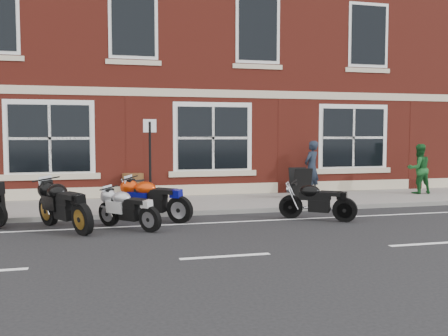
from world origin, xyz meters
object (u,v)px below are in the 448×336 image
at_px(moto_sport_silver, 128,207).
at_px(pedestrian_right, 419,169).
at_px(a_board_sign, 300,183).
at_px(parking_sign, 150,158).
at_px(moto_sport_red, 153,198).
at_px(pedestrian_left, 312,167).
at_px(barrel_planter, 133,186).
at_px(moto_sport_black, 65,203).
at_px(moto_naked_black, 316,200).

relative_size(moto_sport_silver, pedestrian_right, 0.89).
relative_size(a_board_sign, parking_sign, 0.40).
bearing_deg(moto_sport_red, pedestrian_left, -19.92).
relative_size(pedestrian_right, parking_sign, 0.70).
bearing_deg(barrel_planter, a_board_sign, -14.39).
relative_size(pedestrian_right, a_board_sign, 1.74).
height_order(barrel_planter, parking_sign, parking_sign).
xyz_separation_m(moto_sport_black, moto_naked_black, (5.89, -0.19, -0.09)).
bearing_deg(barrel_planter, moto_naked_black, -46.15).
bearing_deg(moto_sport_red, a_board_sign, -24.76).
bearing_deg(a_board_sign, pedestrian_left, 51.70).
relative_size(moto_sport_red, a_board_sign, 1.80).
bearing_deg(a_board_sign, moto_sport_red, -153.92).
bearing_deg(parking_sign, pedestrian_right, 8.97).
distance_m(moto_sport_red, parking_sign, 1.19).
relative_size(moto_sport_black, moto_sport_silver, 1.37).
relative_size(moto_sport_black, parking_sign, 0.86).
bearing_deg(moto_sport_silver, moto_sport_red, 13.29).
relative_size(moto_sport_silver, barrel_planter, 1.92).
relative_size(moto_naked_black, barrel_planter, 2.09).
relative_size(moto_sport_black, pedestrian_right, 1.23).
bearing_deg(a_board_sign, moto_naked_black, -104.17).
bearing_deg(moto_naked_black, moto_sport_silver, 127.28).
xyz_separation_m(moto_sport_red, moto_sport_silver, (-0.64, -0.89, -0.07)).
xyz_separation_m(moto_naked_black, parking_sign, (-3.87, 1.61, 0.99)).
bearing_deg(moto_sport_black, pedestrian_left, -3.76).
bearing_deg(parking_sign, moto_naked_black, -23.71).
height_order(moto_naked_black, parking_sign, parking_sign).
xyz_separation_m(moto_sport_silver, pedestrian_right, (9.69, 3.23, 0.47)).
bearing_deg(moto_sport_silver, pedestrian_right, -22.47).
xyz_separation_m(barrel_planter, parking_sign, (0.26, -2.69, 0.98)).
bearing_deg(pedestrian_left, parking_sign, -12.10).
distance_m(pedestrian_right, a_board_sign, 4.32).
height_order(moto_naked_black, pedestrian_right, pedestrian_right).
height_order(pedestrian_right, barrel_planter, pedestrian_right).
bearing_deg(moto_sport_red, moto_sport_black, 149.51).
distance_m(moto_sport_silver, barrel_planter, 4.34).
bearing_deg(moto_naked_black, moto_sport_black, 125.19).
height_order(moto_sport_red, barrel_planter, moto_sport_red).
distance_m(a_board_sign, barrel_planter, 5.16).
bearing_deg(moto_naked_black, pedestrian_left, 14.47).
bearing_deg(moto_sport_red, barrel_planter, 44.94).
distance_m(moto_sport_silver, a_board_sign, 6.19).
distance_m(moto_sport_red, pedestrian_right, 9.36).
xyz_separation_m(moto_sport_black, pedestrian_left, (7.55, 3.78, 0.41)).
height_order(a_board_sign, parking_sign, parking_sign).
bearing_deg(moto_sport_silver, a_board_sign, -11.49).
relative_size(moto_naked_black, parking_sign, 0.68).
bearing_deg(pedestrian_right, moto_sport_silver, 20.78).
bearing_deg(barrel_planter, moto_sport_silver, -95.20).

